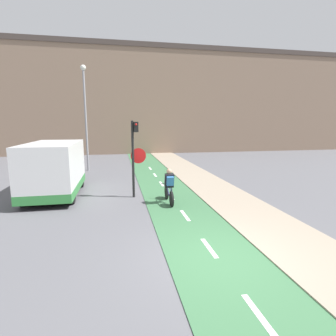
# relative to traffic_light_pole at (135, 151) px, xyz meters

# --- Properties ---
(ground_plane) EXTENTS (120.00, 120.00, 0.00)m
(ground_plane) POSITION_rel_traffic_light_pole_xyz_m (1.55, -5.79, -2.08)
(ground_plane) COLOR #5B5B60
(bike_lane) EXTENTS (2.44, 60.00, 0.02)m
(bike_lane) POSITION_rel_traffic_light_pole_xyz_m (1.55, -5.79, -2.07)
(bike_lane) COLOR #3D7047
(bike_lane) RESTS_ON ground_plane
(sidewalk_strip) EXTENTS (2.40, 60.00, 0.05)m
(sidewalk_strip) POSITION_rel_traffic_light_pole_xyz_m (3.97, -5.79, -2.05)
(sidewalk_strip) COLOR gray
(sidewalk_strip) RESTS_ON ground_plane
(building_row_background) EXTENTS (60.00, 5.20, 11.35)m
(building_row_background) POSITION_rel_traffic_light_pole_xyz_m (1.55, 19.11, 3.61)
(building_row_background) COLOR #89705B
(building_row_background) RESTS_ON ground_plane
(traffic_light_pole) EXTENTS (0.67, 0.25, 3.37)m
(traffic_light_pole) POSITION_rel_traffic_light_pole_xyz_m (0.00, 0.00, 0.00)
(traffic_light_pole) COLOR black
(traffic_light_pole) RESTS_ON ground_plane
(street_lamp_far) EXTENTS (0.36, 0.36, 7.02)m
(street_lamp_far) POSITION_rel_traffic_light_pole_xyz_m (-2.76, 7.29, 2.20)
(street_lamp_far) COLOR gray
(street_lamp_far) RESTS_ON ground_plane
(cyclist_near) EXTENTS (0.46, 1.69, 1.45)m
(cyclist_near) POSITION_rel_traffic_light_pole_xyz_m (1.30, -1.18, -1.38)
(cyclist_near) COLOR black
(cyclist_near) RESTS_ON ground_plane
(van) EXTENTS (2.09, 4.50, 2.40)m
(van) POSITION_rel_traffic_light_pole_xyz_m (-3.56, 0.96, -0.89)
(van) COLOR silver
(van) RESTS_ON ground_plane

